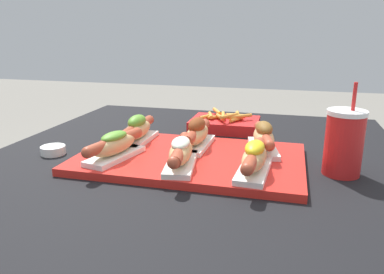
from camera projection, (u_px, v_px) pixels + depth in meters
serving_tray at (190, 159)px, 0.91m from camera, size 0.54×0.33×0.02m
hot_dog_0 at (115, 145)px, 0.87m from camera, size 0.10×0.20×0.06m
hot_dog_1 at (180, 152)px, 0.82m from camera, size 0.08×0.20×0.06m
hot_dog_2 at (254, 158)px, 0.78m from camera, size 0.07×0.21×0.07m
hot_dog_3 at (137, 130)px, 1.00m from camera, size 0.06×0.21×0.07m
hot_dog_4 at (195, 134)px, 0.96m from camera, size 0.06×0.21×0.08m
hot_dog_5 at (264, 137)px, 0.93m from camera, size 0.09×0.20×0.07m
sauce_bowl at (53, 150)px, 0.97m from camera, size 0.06×0.06×0.02m
drink_cup at (344, 142)px, 0.82m from camera, size 0.08×0.08×0.21m
fries_basket at (225, 124)px, 1.20m from camera, size 0.21×0.16×0.06m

